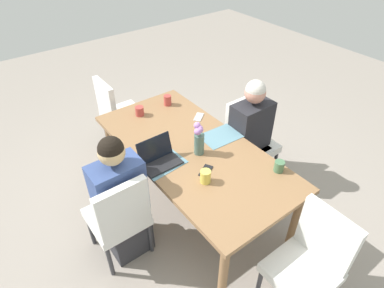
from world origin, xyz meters
name	(u,v)px	position (x,y,z in m)	size (l,w,h in m)	color
ground_plane	(192,204)	(0.00, 0.00, 0.00)	(10.00, 10.00, 0.00)	gray
dining_table	(192,155)	(0.00, 0.00, 0.66)	(1.99, 0.96, 0.73)	olive
chair_near_left_near	(119,215)	(0.11, -0.80, 0.50)	(0.44, 0.44, 0.90)	silver
person_near_left_near	(121,204)	(0.03, -0.74, 0.53)	(0.36, 0.40, 1.19)	#2D2D33
chair_far_left_mid	(248,136)	(-0.04, 0.77, 0.50)	(0.44, 0.44, 0.90)	silver
person_far_left_mid	(249,140)	(0.03, 0.71, 0.53)	(0.36, 0.40, 1.19)	#2D2D33
chair_head_right_left_far	(311,259)	(1.27, 0.09, 0.50)	(0.44, 0.44, 0.90)	silver
chair_head_left_right_near	(117,111)	(-1.33, -0.11, 0.50)	(0.44, 0.44, 0.90)	silver
flower_vase	(199,139)	(0.08, 0.01, 0.88)	(0.10, 0.10, 0.31)	#4C6B60
placemat_near_left_near	(162,163)	(0.01, -0.32, 0.73)	(0.36, 0.26, 0.00)	slate
placemat_far_left_mid	(221,136)	(0.01, 0.32, 0.73)	(0.36, 0.26, 0.00)	slate
laptop_near_left_near	(159,159)	(-0.01, -0.34, 0.77)	(0.22, 0.32, 0.21)	black
coffee_mug_near_left	(205,176)	(0.40, -0.17, 0.78)	(0.08, 0.08, 0.11)	#DBC64C
coffee_mug_near_right	(279,166)	(0.66, 0.39, 0.78)	(0.08, 0.08, 0.09)	#47704C
coffee_mug_centre_left	(168,100)	(-0.76, 0.24, 0.79)	(0.08, 0.08, 0.11)	#AD3D38
coffee_mug_centre_right	(140,111)	(-0.76, -0.10, 0.78)	(0.09, 0.09, 0.10)	#AD3D38
phone_black	(206,171)	(0.31, -0.09, 0.73)	(0.15, 0.07, 0.01)	black
phone_silver	(199,117)	(-0.36, 0.36, 0.73)	(0.15, 0.07, 0.01)	silver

